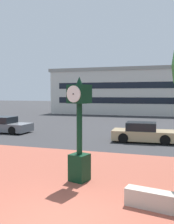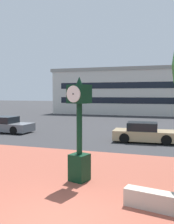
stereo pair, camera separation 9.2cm
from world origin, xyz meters
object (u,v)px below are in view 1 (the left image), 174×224
Objects in this scene: street_clock at (79,132)px; car_street_mid at (4,125)px; car_street_near at (143,133)px; civic_building at (149,91)px.

car_street_mid is at bearing 152.96° from street_clock.
car_street_near is at bearing 87.55° from car_street_mid.
civic_building is (0.40, 33.60, 1.80)m from street_clock.
street_clock is at bearing -90.69° from civic_building.
civic_building reaches higher than car_street_near.
street_clock reaches higher than car_street_mid.
street_clock is at bearing 48.65° from car_street_mid.
car_street_near is 11.36m from car_street_mid.
car_street_near is 0.14× the size of civic_building.
car_street_mid is at bearing -96.89° from car_street_near.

